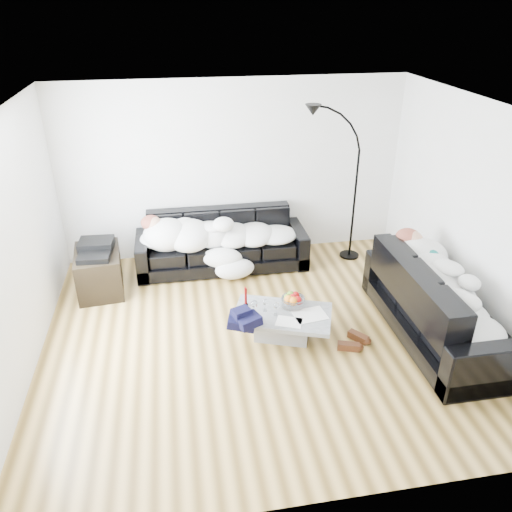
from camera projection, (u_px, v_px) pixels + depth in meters
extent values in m
plane|color=brown|center=(260.00, 335.00, 5.91)|extent=(5.00, 5.00, 0.00)
cube|color=silver|center=(233.00, 171.00, 7.27)|extent=(5.00, 0.02, 2.60)
cube|color=silver|center=(12.00, 254.00, 4.93)|extent=(0.02, 4.50, 2.60)
cube|color=silver|center=(476.00, 220.00, 5.68)|extent=(0.02, 4.50, 2.60)
plane|color=white|center=(261.00, 111.00, 4.70)|extent=(5.00, 5.00, 0.00)
cube|color=black|center=(222.00, 241.00, 7.24)|extent=(2.44, 0.85, 0.80)
cube|color=black|center=(440.00, 301.00, 5.72)|extent=(0.96, 2.24, 0.91)
ellipsoid|color=#0F6D67|center=(412.00, 254.00, 6.19)|extent=(0.42, 0.38, 0.20)
cube|color=#939699|center=(282.00, 325.00, 5.81)|extent=(1.26, 0.98, 0.32)
cylinder|color=white|center=(293.00, 299.00, 5.84)|extent=(0.34, 0.34, 0.17)
cylinder|color=white|center=(265.00, 305.00, 5.75)|extent=(0.08, 0.08, 0.15)
cylinder|color=white|center=(254.00, 308.00, 5.66)|extent=(0.09, 0.09, 0.19)
cylinder|color=white|center=(276.00, 309.00, 5.67)|extent=(0.08, 0.08, 0.16)
cylinder|color=maroon|center=(245.00, 297.00, 5.81)|extent=(0.05, 0.05, 0.26)
cylinder|color=maroon|center=(246.00, 297.00, 5.83)|extent=(0.04, 0.04, 0.23)
cube|color=silver|center=(310.00, 315.00, 5.70)|extent=(0.40, 0.33, 0.01)
cube|color=silver|center=(289.00, 322.00, 5.58)|extent=(0.34, 0.30, 0.01)
cube|color=black|center=(99.00, 271.00, 6.68)|extent=(0.65, 0.88, 0.57)
cube|color=black|center=(95.00, 248.00, 6.52)|extent=(0.46, 0.36, 0.13)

